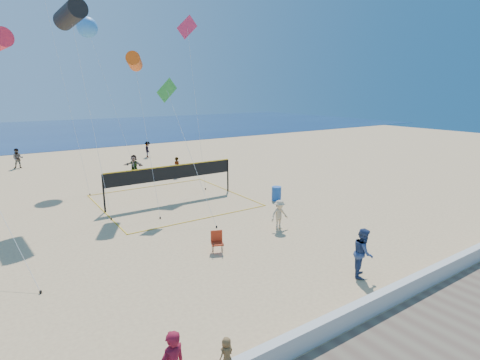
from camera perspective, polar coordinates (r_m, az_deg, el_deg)
ground at (r=12.91m, az=0.01°, el=-17.54°), size 120.00×120.00×0.00m
ocean at (r=71.74m, az=-29.20°, el=6.42°), size 140.00×50.00×0.03m
seawall at (r=10.81m, az=9.73°, el=-22.73°), size 32.00×0.30×0.60m
toddler at (r=9.13m, az=-2.05°, el=-24.88°), size 0.41×0.31×0.77m
bystander_a at (r=14.57m, az=18.25°, el=-10.44°), size 1.13×1.10×1.83m
bystander_b at (r=18.50m, az=6.03°, el=-5.26°), size 0.98×0.59×1.48m
far_person_1 at (r=30.86m, az=-15.84°, el=2.11°), size 1.51×1.48×1.73m
far_person_2 at (r=30.02m, az=-9.54°, el=1.99°), size 0.55×0.67×1.58m
far_person_3 at (r=38.22m, az=-30.76°, el=2.84°), size 0.98×0.84×1.75m
far_person_4 at (r=39.58m, az=-13.88°, el=4.56°), size 0.80×1.15×1.63m
camp_chair at (r=15.98m, az=-3.53°, el=-9.17°), size 0.63×0.73×1.02m
trash_barrel at (r=23.33m, az=5.57°, el=-2.07°), size 0.64×0.64×0.87m
volleyball_net at (r=23.29m, az=-10.41°, el=0.47°), size 8.38×8.23×2.23m
kite_1 at (r=24.74m, az=-24.44°, el=21.96°), size 1.50×6.00×11.52m
kite_2 at (r=23.85m, az=-15.80°, el=16.97°), size 1.52×5.52×8.86m
kite_4 at (r=21.71m, az=-10.62°, el=12.11°), size 1.38×5.21×7.38m
kite_5 at (r=28.95m, az=-7.90°, el=20.90°), size 1.79×4.00×11.95m
kite_7 at (r=31.95m, az=-22.25°, el=20.73°), size 2.55×5.16×11.98m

